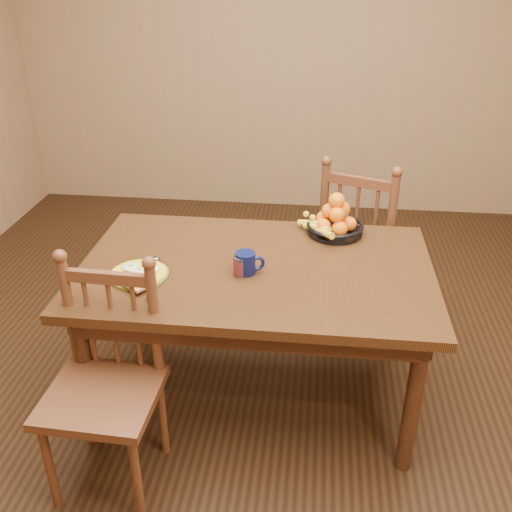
# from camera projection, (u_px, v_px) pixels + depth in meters

# --- Properties ---
(room) EXTENTS (4.52, 5.02, 2.72)m
(room) POSITION_uv_depth(u_px,v_px,m) (256.00, 137.00, 2.31)
(room) COLOR black
(room) RESTS_ON ground
(dining_table) EXTENTS (1.60, 1.00, 0.75)m
(dining_table) POSITION_uv_depth(u_px,v_px,m) (256.00, 282.00, 2.64)
(dining_table) COLOR black
(dining_table) RESTS_ON ground
(chair_far) EXTENTS (0.59, 0.58, 1.03)m
(chair_far) POSITION_uv_depth(u_px,v_px,m) (361.00, 244.00, 3.34)
(chair_far) COLOR #442414
(chair_far) RESTS_ON ground
(chair_near) EXTENTS (0.46, 0.44, 0.97)m
(chair_near) POSITION_uv_depth(u_px,v_px,m) (105.00, 385.00, 2.29)
(chair_near) COLOR #442414
(chair_near) RESTS_ON ground
(breakfast_plate) EXTENTS (0.26, 0.31, 0.04)m
(breakfast_plate) POSITION_uv_depth(u_px,v_px,m) (139.00, 274.00, 2.50)
(breakfast_plate) COLOR #59601E
(breakfast_plate) RESTS_ON dining_table
(fork) EXTENTS (0.05, 0.18, 0.00)m
(fork) POSITION_uv_depth(u_px,v_px,m) (156.00, 288.00, 2.41)
(fork) COLOR silver
(fork) RESTS_ON dining_table
(spoon) EXTENTS (0.05, 0.16, 0.01)m
(spoon) POSITION_uv_depth(u_px,v_px,m) (156.00, 260.00, 2.64)
(spoon) COLOR silver
(spoon) RESTS_ON dining_table
(coffee_mug) EXTENTS (0.13, 0.09, 0.10)m
(coffee_mug) POSITION_uv_depth(u_px,v_px,m) (246.00, 263.00, 2.51)
(coffee_mug) COLOR #090E34
(coffee_mug) RESTS_ON dining_table
(juice_glass) EXTENTS (0.06, 0.06, 0.09)m
(juice_glass) POSITION_uv_depth(u_px,v_px,m) (240.00, 267.00, 2.50)
(juice_glass) COLOR silver
(juice_glass) RESTS_ON dining_table
(fruit_bowl) EXTENTS (0.32, 0.32, 0.22)m
(fruit_bowl) POSITION_uv_depth(u_px,v_px,m) (334.00, 222.00, 2.86)
(fruit_bowl) COLOR black
(fruit_bowl) RESTS_ON dining_table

